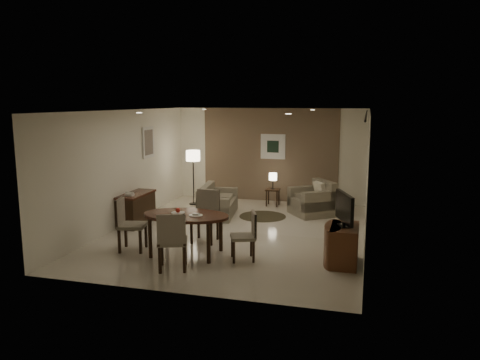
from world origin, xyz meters
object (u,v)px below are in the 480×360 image
(armchair, at_px, (312,198))
(side_table, at_px, (273,197))
(chair_left, at_px, (132,225))
(sofa, at_px, (218,201))
(tv_cabinet, at_px, (344,245))
(dining_table, at_px, (186,234))
(console_desk, at_px, (136,209))
(chair_near, at_px, (172,240))
(floor_lamp, at_px, (193,178))
(chair_right, at_px, (243,236))
(chair_far, at_px, (205,217))

(armchair, xyz_separation_m, side_table, (-1.18, 0.80, -0.20))
(chair_left, xyz_separation_m, sofa, (0.74, 3.16, -0.14))
(tv_cabinet, height_order, dining_table, dining_table)
(console_desk, relative_size, chair_near, 1.16)
(chair_left, height_order, sofa, chair_left)
(chair_near, height_order, side_table, chair_near)
(chair_left, relative_size, floor_lamp, 0.67)
(chair_right, bearing_deg, console_desk, -140.65)
(side_table, xyz_separation_m, floor_lamp, (-2.20, -0.41, 0.53))
(sofa, bearing_deg, side_table, -45.68)
(chair_right, xyz_separation_m, floor_lamp, (-2.56, 4.19, 0.32))
(console_desk, distance_m, chair_far, 2.21)
(sofa, relative_size, side_table, 3.41)
(chair_near, distance_m, side_table, 5.44)
(console_desk, xyz_separation_m, dining_table, (1.96, -1.74, 0.02))
(side_table, bearing_deg, floor_lamp, -169.41)
(tv_cabinet, xyz_separation_m, sofa, (-3.30, 2.87, 0.03))
(chair_near, relative_size, armchair, 1.05)
(console_desk, height_order, chair_right, chair_right)
(chair_left, height_order, side_table, chair_left)
(chair_far, bearing_deg, chair_right, -39.80)
(console_desk, distance_m, dining_table, 2.62)
(console_desk, height_order, chair_left, chair_left)
(chair_right, distance_m, side_table, 4.62)
(armchair, relative_size, floor_lamp, 0.64)
(chair_near, xyz_separation_m, chair_far, (-0.00, 1.67, 0.02))
(dining_table, relative_size, sofa, 1.04)
(console_desk, height_order, side_table, console_desk)
(console_desk, relative_size, chair_right, 1.34)
(tv_cabinet, height_order, armchair, armchair)
(side_table, bearing_deg, tv_cabinet, -63.45)
(console_desk, xyz_separation_m, tv_cabinet, (4.89, -1.50, -0.03))
(chair_right, bearing_deg, tv_cabinet, 77.37)
(dining_table, xyz_separation_m, chair_left, (-1.11, -0.04, 0.12))
(dining_table, bearing_deg, tv_cabinet, 4.74)
(chair_far, relative_size, side_table, 2.25)
(sofa, height_order, armchair, armchair)
(console_desk, height_order, dining_table, dining_table)
(chair_near, bearing_deg, chair_far, -109.86)
(chair_near, height_order, armchair, chair_near)
(chair_near, distance_m, chair_left, 1.40)
(dining_table, relative_size, floor_lamp, 1.09)
(chair_near, distance_m, sofa, 3.95)
(chair_far, relative_size, armchair, 1.08)
(sofa, bearing_deg, chair_far, -177.16)
(chair_left, xyz_separation_m, side_table, (1.87, 4.63, -0.28))
(console_desk, bearing_deg, dining_table, -41.69)
(chair_left, relative_size, armchair, 1.05)
(chair_right, bearing_deg, chair_far, -150.77)
(chair_left, bearing_deg, armchair, -50.08)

